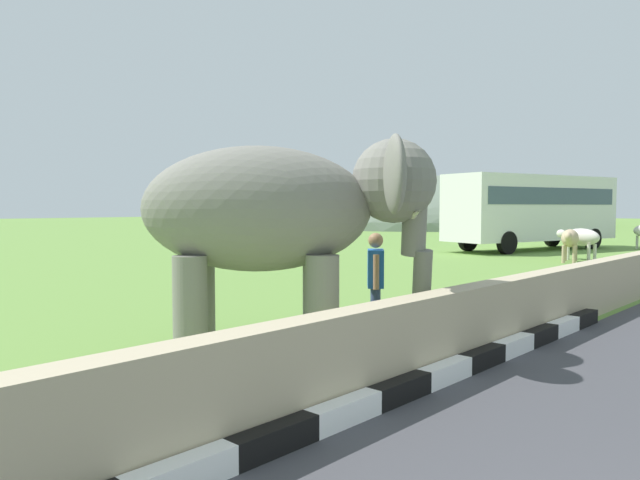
{
  "coord_description": "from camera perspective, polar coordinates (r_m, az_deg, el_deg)",
  "views": [
    {
      "loc": [
        -3.14,
        0.52,
        2.05
      ],
      "look_at": [
        2.74,
        6.0,
        1.6
      ],
      "focal_mm": 33.18,
      "sensor_mm": 36.0,
      "label": 1
    }
  ],
  "objects": [
    {
      "name": "cow_mid",
      "position": [
        23.67,
        22.96,
        0.1
      ],
      "size": [
        1.92,
        1.0,
        1.23
      ],
      "color": "tan",
      "rests_on": "ground_plane"
    },
    {
      "name": "person_handler",
      "position": [
        9.12,
        5.38,
        -3.89
      ],
      "size": [
        0.56,
        0.49,
        1.66
      ],
      "color": "navy",
      "rests_on": "ground_plane"
    },
    {
      "name": "hill_east",
      "position": [
        67.64,
        12.31,
        1.41
      ],
      "size": [
        39.52,
        31.62,
        10.96
      ],
      "color": "slate",
      "rests_on": "ground_plane"
    },
    {
      "name": "barrier_parapet",
      "position": [
        6.61,
        6.1,
        -10.39
      ],
      "size": [
        28.0,
        0.36,
        1.0
      ],
      "primitive_type": "cube",
      "color": "tan",
      "rests_on": "ground_plane"
    },
    {
      "name": "bus_white",
      "position": [
        29.8,
        19.79,
        3.09
      ],
      "size": [
        9.77,
        4.95,
        3.5
      ],
      "color": "silver",
      "rests_on": "ground_plane"
    },
    {
      "name": "striped_curb",
      "position": [
        4.91,
        -8.63,
        -19.99
      ],
      "size": [
        16.2,
        0.2,
        0.24
      ],
      "color": "white",
      "rests_on": "ground_plane"
    },
    {
      "name": "cow_near",
      "position": [
        24.69,
        23.83,
        0.2
      ],
      "size": [
        1.03,
        1.92,
        1.23
      ],
      "color": "beige",
      "rests_on": "ground_plane"
    },
    {
      "name": "elephant",
      "position": [
        8.05,
        -3.47,
        2.61
      ],
      "size": [
        3.87,
        3.8,
        2.99
      ],
      "color": "slate",
      "rests_on": "ground_plane"
    }
  ]
}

